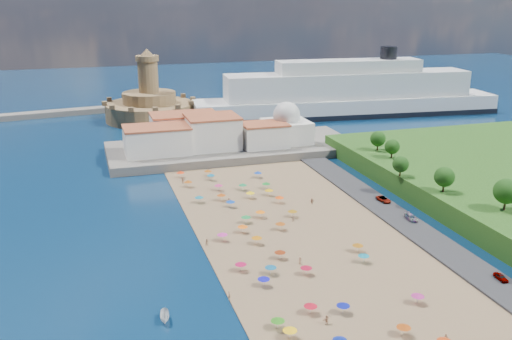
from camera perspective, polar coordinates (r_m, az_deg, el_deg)
name	(u,v)px	position (r m, az deg, el deg)	size (l,w,h in m)	color
ground	(270,231)	(140.70, 1.46, -6.15)	(700.00, 700.00, 0.00)	#071938
terrace	(233,148)	(209.15, -2.31, 2.17)	(90.00, 36.00, 3.00)	#59544C
jetty	(160,132)	(238.52, -9.62, 3.76)	(18.00, 70.00, 2.40)	#59544C
waterfront_buildings	(197,134)	(205.36, -5.90, 3.64)	(57.00, 29.00, 11.00)	silver
domed_building	(286,126)	(211.35, 3.07, 4.41)	(16.00, 16.00, 15.00)	silver
fortress	(150,106)	(266.53, -10.58, 6.32)	(40.00, 40.00, 32.40)	#95724A
cruise_ship	(348,96)	(275.74, 9.17, 7.35)	(148.33, 34.95, 32.11)	black
beach_parasols	(274,233)	(134.31, 1.77, -6.33)	(31.55, 117.20, 2.20)	gray
beachgoers	(279,249)	(128.85, 2.31, -7.90)	(35.96, 97.54, 1.84)	tan
parked_cars	(411,217)	(150.71, 15.22, -4.59)	(2.80, 51.69, 1.37)	gray
hillside_trees	(471,187)	(150.77, 20.71, -1.57)	(15.47, 104.40, 7.90)	#382314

